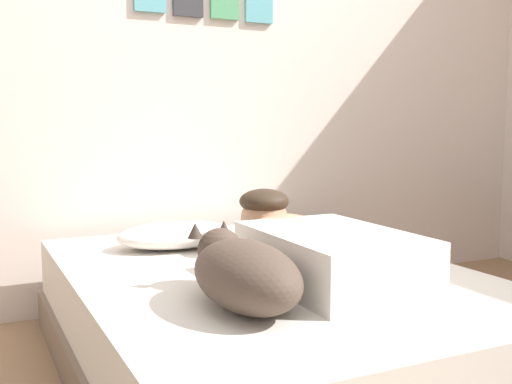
{
  "coord_description": "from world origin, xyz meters",
  "views": [
    {
      "loc": [
        -1.18,
        -1.62,
        0.94
      ],
      "look_at": [
        -0.09,
        0.62,
        0.65
      ],
      "focal_mm": 42.83,
      "sensor_mm": 36.0,
      "label": 1
    }
  ],
  "objects_px": {
    "pillow": "(177,235)",
    "dog": "(242,272)",
    "person_lying": "(310,246)",
    "cell_phone": "(246,265)",
    "coffee_cup": "(245,242)",
    "bed": "(266,323)"
  },
  "relations": [
    {
      "from": "pillow",
      "to": "coffee_cup",
      "type": "xyz_separation_m",
      "value": [
        0.24,
        -0.19,
        -0.02
      ]
    },
    {
      "from": "person_lying",
      "to": "cell_phone",
      "type": "bearing_deg",
      "value": 124.43
    },
    {
      "from": "pillow",
      "to": "dog",
      "type": "distance_m",
      "value": 0.9
    },
    {
      "from": "cell_phone",
      "to": "pillow",
      "type": "bearing_deg",
      "value": 105.21
    },
    {
      "from": "bed",
      "to": "cell_phone",
      "type": "distance_m",
      "value": 0.23
    },
    {
      "from": "person_lying",
      "to": "coffee_cup",
      "type": "bearing_deg",
      "value": 93.88
    },
    {
      "from": "bed",
      "to": "pillow",
      "type": "bearing_deg",
      "value": 107.98
    },
    {
      "from": "person_lying",
      "to": "dog",
      "type": "relative_size",
      "value": 1.6
    },
    {
      "from": "dog",
      "to": "bed",
      "type": "bearing_deg",
      "value": 54.64
    },
    {
      "from": "bed",
      "to": "cell_phone",
      "type": "bearing_deg",
      "value": 122.57
    },
    {
      "from": "person_lying",
      "to": "pillow",
      "type": "bearing_deg",
      "value": 112.22
    },
    {
      "from": "coffee_cup",
      "to": "dog",
      "type": "bearing_deg",
      "value": -115.53
    },
    {
      "from": "pillow",
      "to": "bed",
      "type": "bearing_deg",
      "value": -72.02
    },
    {
      "from": "person_lying",
      "to": "bed",
      "type": "bearing_deg",
      "value": 125.36
    },
    {
      "from": "pillow",
      "to": "coffee_cup",
      "type": "relative_size",
      "value": 4.16
    },
    {
      "from": "pillow",
      "to": "person_lying",
      "type": "height_order",
      "value": "person_lying"
    },
    {
      "from": "bed",
      "to": "cell_phone",
      "type": "xyz_separation_m",
      "value": [
        -0.05,
        0.07,
        0.21
      ]
    },
    {
      "from": "bed",
      "to": "coffee_cup",
      "type": "height_order",
      "value": "coffee_cup"
    },
    {
      "from": "dog",
      "to": "coffee_cup",
      "type": "bearing_deg",
      "value": 64.47
    },
    {
      "from": "dog",
      "to": "coffee_cup",
      "type": "xyz_separation_m",
      "value": [
        0.34,
        0.7,
        -0.07
      ]
    },
    {
      "from": "pillow",
      "to": "person_lying",
      "type": "bearing_deg",
      "value": -67.78
    },
    {
      "from": "pillow",
      "to": "person_lying",
      "type": "relative_size",
      "value": 0.57
    }
  ]
}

